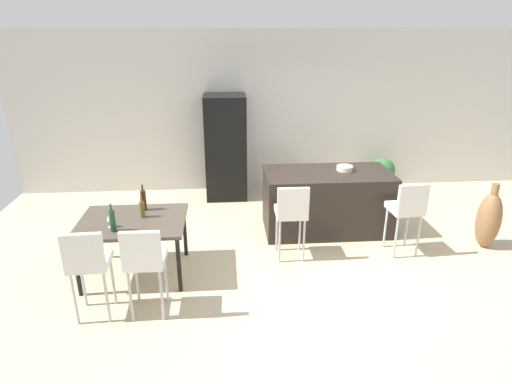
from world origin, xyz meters
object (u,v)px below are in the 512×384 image
wine_bottle_inner (112,220)px  bar_chair_left (292,211)px  dining_table (133,225)px  wine_bottle_far (142,209)px  wine_glass_left (109,217)px  fruit_bowl (345,168)px  bar_chair_middle (407,207)px  refrigerator (226,147)px  floor_vase (489,220)px  dining_chair_far (144,258)px  kitchen_island (327,201)px  wine_bottle_middle (144,200)px  dining_chair_near (88,260)px  potted_plant (382,172)px

wine_bottle_inner → bar_chair_left: bearing=13.6°
dining_table → wine_bottle_far: 0.22m
wine_glass_left → fruit_bowl: bearing=22.9°
bar_chair_left → wine_glass_left: size_ratio=6.03×
bar_chair_middle → refrigerator: refrigerator is taller
wine_glass_left → floor_vase: size_ratio=0.18×
dining_chair_far → wine_glass_left: 0.85m
kitchen_island → bar_chair_left: 1.11m
bar_chair_left → fruit_bowl: bar_chair_left is taller
bar_chair_left → wine_bottle_middle: bearing=177.9°
wine_bottle_middle → wine_glass_left: (-0.31, -0.47, -0.01)m
dining_chair_near → fruit_bowl: size_ratio=4.38×
bar_chair_left → dining_chair_near: 2.51m
dining_table → dining_chair_near: (-0.28, -0.85, 0.02)m
dining_chair_far → wine_bottle_far: size_ratio=3.73×
dining_chair_near → wine_glass_left: 0.70m
bar_chair_left → kitchen_island: bearing=51.4°
dining_chair_near → wine_bottle_middle: 1.23m
wine_bottle_middle → kitchen_island: bearing=16.9°
refrigerator → bar_chair_middle: bearing=-44.9°
dining_chair_far → wine_bottle_far: dining_chair_far is taller
refrigerator → potted_plant: size_ratio=2.84×
dining_table → wine_glass_left: (-0.21, -0.18, 0.19)m
wine_bottle_far → floor_vase: bearing=3.2°
dining_chair_far → wine_bottle_inner: wine_bottle_inner is taller
wine_bottle_middle → floor_vase: size_ratio=0.36×
fruit_bowl → floor_vase: 2.09m
dining_chair_near → potted_plant: dining_chair_near is taller
dining_chair_near → potted_plant: size_ratio=1.62×
kitchen_island → bar_chair_middle: 1.23m
bar_chair_middle → dining_chair_near: same height
refrigerator → wine_bottle_far: bearing=-112.5°
dining_table → wine_bottle_inner: (-0.15, -0.28, 0.20)m
dining_chair_near → wine_bottle_inner: 0.61m
dining_chair_far → wine_glass_left: bearing=126.1°
dining_chair_near → potted_plant: bearing=38.2°
dining_chair_far → floor_vase: (4.48, 1.19, -0.28)m
wine_bottle_middle → fruit_bowl: size_ratio=1.42×
dining_table → dining_chair_far: 0.90m
bar_chair_left → bar_chair_middle: same height
bar_chair_left → wine_bottle_middle: wine_bottle_middle is taller
bar_chair_middle → refrigerator: (-2.36, 2.36, 0.22)m
dining_chair_near → refrigerator: bearing=67.3°
wine_bottle_far → wine_bottle_middle: (-0.02, 0.22, 0.03)m
wine_bottle_middle → fruit_bowl: 2.93m
wine_bottle_inner → fruit_bowl: (3.06, 1.43, 0.08)m
dining_table → kitchen_island: bearing=22.0°
bar_chair_left → dining_table: (-1.98, -0.23, -0.02)m
wine_bottle_far → bar_chair_left: bearing=4.7°
dining_table → potted_plant: dining_table is taller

